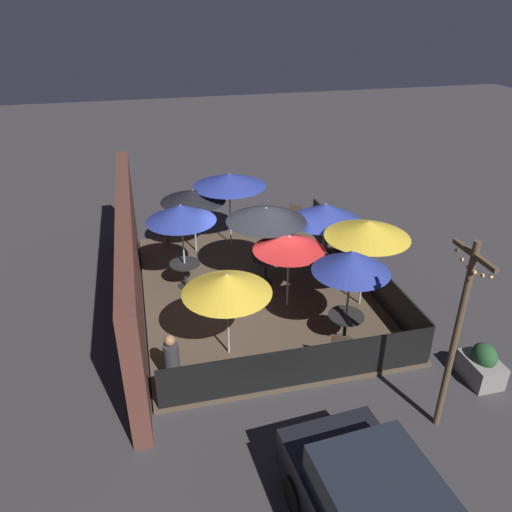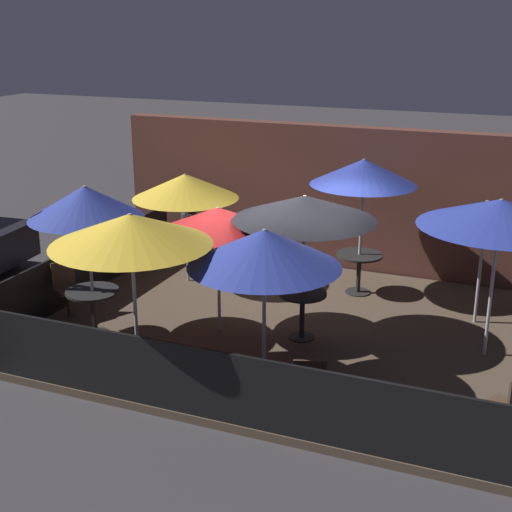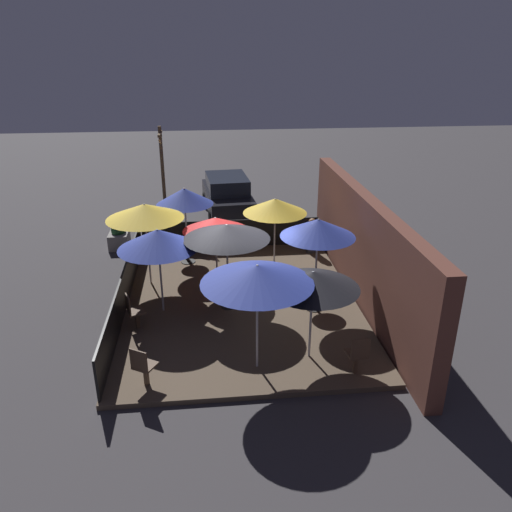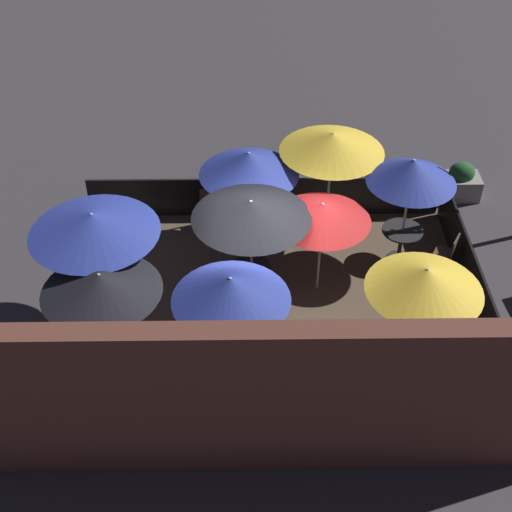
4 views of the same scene
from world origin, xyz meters
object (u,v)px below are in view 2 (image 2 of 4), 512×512
at_px(patio_umbrella_1, 304,208).
at_px(patio_chair_3, 67,287).
at_px(dining_table_1, 302,303).
at_px(patron_0, 189,232).
at_px(patio_umbrella_5, 264,248).
at_px(dining_table_0, 359,262).
at_px(patio_umbrella_2, 85,202).
at_px(patio_chair_2, 309,387).
at_px(patio_umbrella_7, 500,213).
at_px(dining_table_2, 93,300).
at_px(patio_umbrella_8, 185,186).
at_px(patio_umbrella_4, 486,212).
at_px(patio_chair_1, 509,405).
at_px(patio_umbrella_0, 364,172).
at_px(patio_umbrella_6, 131,230).
at_px(patio_umbrella_3, 218,220).

distance_m(patio_umbrella_1, patio_chair_3, 4.28).
xyz_separation_m(dining_table_1, patron_0, (-3.48, 2.94, -0.05)).
bearing_deg(patio_umbrella_5, dining_table_0, 85.67).
height_order(patio_umbrella_2, patio_chair_2, patio_umbrella_2).
xyz_separation_m(patio_chair_2, patio_chair_3, (-4.78, 1.67, 0.02)).
height_order(patio_umbrella_7, dining_table_2, patio_umbrella_7).
relative_size(patio_umbrella_8, dining_table_2, 2.48).
xyz_separation_m(patio_umbrella_1, dining_table_0, (0.33, 2.22, -1.51)).
distance_m(patio_umbrella_4, dining_table_0, 2.55).
bearing_deg(patron_0, patio_chair_1, 47.60).
bearing_deg(patron_0, dining_table_1, 43.29).
relative_size(patio_umbrella_1, patio_umbrella_7, 0.96).
bearing_deg(patio_umbrella_5, patio_umbrella_4, 54.15).
height_order(patio_umbrella_2, patio_umbrella_8, patio_umbrella_2).
height_order(patio_umbrella_5, dining_table_2, patio_umbrella_5).
relative_size(patio_umbrella_0, patio_umbrella_1, 1.08).
relative_size(dining_table_0, patio_chair_2, 0.92).
relative_size(patio_chair_2, patron_0, 0.78).
height_order(patio_umbrella_6, patio_umbrella_7, same).
height_order(patio_umbrella_2, patio_umbrella_5, patio_umbrella_2).
bearing_deg(patio_umbrella_8, patio_umbrella_6, -72.52).
bearing_deg(patio_umbrella_5, patio_chair_2, -36.62).
height_order(patio_umbrella_5, dining_table_0, patio_umbrella_5).
bearing_deg(dining_table_0, patio_umbrella_0, 0.00).
bearing_deg(patio_umbrella_4, patio_chair_2, -111.78).
relative_size(patio_umbrella_4, patio_chair_2, 2.27).
relative_size(patio_umbrella_2, patron_0, 2.06).
distance_m(patio_umbrella_6, patio_chair_2, 3.02).
height_order(patio_umbrella_1, patio_umbrella_4, patio_umbrella_1).
relative_size(patio_umbrella_7, dining_table_1, 3.14).
height_order(patio_umbrella_3, patio_chair_3, patio_umbrella_3).
height_order(patio_umbrella_1, patio_umbrella_5, patio_umbrella_1).
relative_size(patio_chair_1, patron_0, 0.78).
relative_size(patio_umbrella_1, patio_umbrella_4, 1.11).
bearing_deg(patio_umbrella_0, dining_table_0, 0.00).
distance_m(patio_umbrella_0, patio_umbrella_2, 4.77).
relative_size(patio_umbrella_8, patron_0, 1.77).
bearing_deg(dining_table_1, patio_umbrella_0, 81.62).
bearing_deg(patio_umbrella_6, patio_umbrella_4, 42.95).
bearing_deg(patron_0, patio_umbrella_0, 72.88).
bearing_deg(patio_umbrella_4, patio_umbrella_5, -125.85).
height_order(dining_table_0, patron_0, patron_0).
relative_size(patio_umbrella_8, dining_table_0, 2.47).
height_order(patio_umbrella_0, patio_chair_1, patio_umbrella_0).
relative_size(dining_table_1, patio_chair_2, 0.83).
bearing_deg(patio_umbrella_8, patio_chair_2, -46.69).
xyz_separation_m(patio_umbrella_3, dining_table_1, (1.31, 0.25, -1.26)).
distance_m(patio_umbrella_5, patio_chair_3, 4.34).
relative_size(patio_umbrella_3, patio_umbrella_7, 0.86).
relative_size(patio_umbrella_8, patio_chair_3, 2.22).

